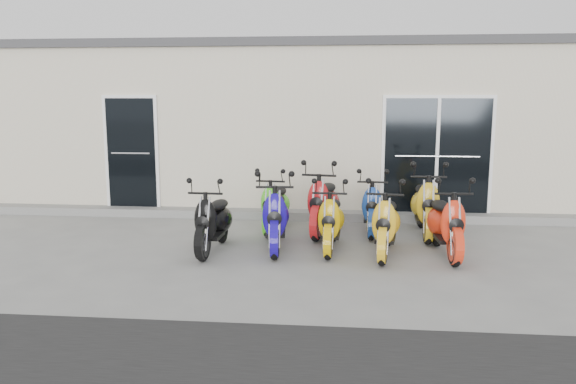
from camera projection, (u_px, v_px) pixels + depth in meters
The scene contains 15 objects.
ground at pixel (284, 246), 8.64m from camera, with size 80.00×80.00×0.00m, color gray.
building at pixel (307, 125), 13.47m from camera, with size 14.00×6.00×3.20m, color beige.
roof_cap at pixel (307, 53), 13.19m from camera, with size 14.20×6.20×0.16m, color #3F3F42.
front_step at pixel (295, 215), 10.61m from camera, with size 14.00×0.40×0.15m, color gray.
door_left at pixel (132, 150), 10.86m from camera, with size 1.07×0.08×2.22m, color black.
door_right at pixel (437, 153), 10.31m from camera, with size 2.02×0.08×2.22m, color black.
scooter_front_black at pixel (213, 213), 8.28m from camera, with size 0.57×1.57×1.16m, color black, non-canonical shape.
scooter_front_blue at pixel (276, 208), 8.40m from camera, with size 0.62×1.69×1.25m, color #180992, non-canonical shape.
scooter_front_orange_a at pixel (331, 213), 8.36m from camera, with size 0.56×1.55×1.14m, color #CFA006, non-canonical shape.
scooter_front_orange_b at pixel (386, 215), 8.08m from camera, with size 0.58×1.61×1.19m, color gold, non-canonical shape.
scooter_front_red at pixel (446, 215), 8.06m from camera, with size 0.59×1.63×1.21m, color red, non-canonical shape.
scooter_back_green at pixel (275, 198), 9.59m from camera, with size 0.55×1.52×1.12m, color #4BD420, non-canonical shape.
scooter_back_red at pixel (323, 196), 9.39m from camera, with size 0.63×1.74×1.29m, color #B41619, non-canonical shape.
scooter_back_blue at pixel (372, 200), 9.42m from camera, with size 0.56×1.55×1.14m, color #1A4094, non-canonical shape.
scooter_back_yellow at pixel (425, 197), 9.23m from camera, with size 0.63×1.74×1.29m, color gold, non-canonical shape.
Camera 1 is at (0.87, -8.33, 2.28)m, focal length 35.00 mm.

